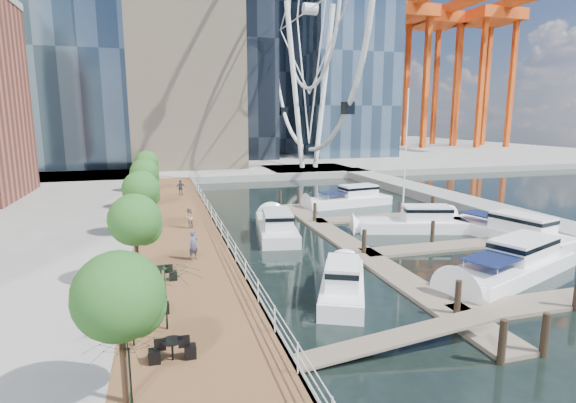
# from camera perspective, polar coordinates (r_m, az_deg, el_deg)

# --- Properties ---
(ground) EXTENTS (520.00, 520.00, 0.00)m
(ground) POSITION_cam_1_polar(r_m,az_deg,el_deg) (23.26, 11.47, -13.03)
(ground) COLOR black
(ground) RESTS_ON ground
(boardwalk) EXTENTS (6.00, 60.00, 1.00)m
(boardwalk) POSITION_cam_1_polar(r_m,az_deg,el_deg) (34.92, -13.81, -4.21)
(boardwalk) COLOR brown
(boardwalk) RESTS_ON ground
(seawall) EXTENTS (0.25, 60.00, 1.00)m
(seawall) POSITION_cam_1_polar(r_m,az_deg,el_deg) (35.14, -8.91, -3.93)
(seawall) COLOR #595954
(seawall) RESTS_ON ground
(land_far) EXTENTS (200.00, 114.00, 1.00)m
(land_far) POSITION_cam_1_polar(r_m,az_deg,el_deg) (121.52, -11.41, 6.29)
(land_far) COLOR gray
(land_far) RESTS_ON ground
(breakwater) EXTENTS (4.00, 60.00, 1.00)m
(breakwater) POSITION_cam_1_polar(r_m,az_deg,el_deg) (49.89, 21.33, -0.21)
(breakwater) COLOR gray
(breakwater) RESTS_ON ground
(pier) EXTENTS (14.00, 12.00, 1.00)m
(pier) POSITION_cam_1_polar(r_m,az_deg,el_deg) (75.30, 2.65, 3.94)
(pier) COLOR gray
(pier) RESTS_ON ground
(railing) EXTENTS (0.10, 60.00, 1.05)m
(railing) POSITION_cam_1_polar(r_m,az_deg,el_deg) (34.89, -9.12, -2.31)
(railing) COLOR white
(railing) RESTS_ON boardwalk
(floating_docks) EXTENTS (16.00, 34.00, 2.60)m
(floating_docks) POSITION_cam_1_polar(r_m,az_deg,el_deg) (35.10, 15.54, -4.23)
(floating_docks) COLOR #6D6051
(floating_docks) RESTS_ON ground
(ferris_wheel) EXTENTS (5.80, 45.60, 47.80)m
(ferris_wheel) POSITION_cam_1_polar(r_m,az_deg,el_deg) (76.62, 2.83, 23.18)
(ferris_wheel) COLOR white
(ferris_wheel) RESTS_ON ground
(port_cranes) EXTENTS (40.00, 52.00, 38.00)m
(port_cranes) POSITION_cam_1_polar(r_m,az_deg,el_deg) (138.81, 18.60, 14.53)
(port_cranes) COLOR #D84C14
(port_cranes) RESTS_ON ground
(street_trees) EXTENTS (2.60, 42.60, 4.60)m
(street_trees) POSITION_cam_1_polar(r_m,az_deg,el_deg) (33.18, -18.16, 1.49)
(street_trees) COLOR #3F2B1C
(street_trees) RESTS_ON ground
(cafe_tables) EXTENTS (2.50, 13.70, 0.74)m
(cafe_tables) POSITION_cam_1_polar(r_m,az_deg,el_deg) (18.54, -15.96, -14.96)
(cafe_tables) COLOR black
(cafe_tables) RESTS_ON ground
(yacht_foreground) EXTENTS (11.76, 6.98, 2.15)m
(yacht_foreground) POSITION_cam_1_polar(r_m,az_deg,el_deg) (29.95, 26.42, -8.52)
(yacht_foreground) COLOR white
(yacht_foreground) RESTS_ON ground
(pedestrian_near) EXTENTS (0.77, 0.69, 1.76)m
(pedestrian_near) POSITION_cam_1_polar(r_m,az_deg,el_deg) (27.03, -11.91, -5.44)
(pedestrian_near) COLOR #45465C
(pedestrian_near) RESTS_ON boardwalk
(pedestrian_mid) EXTENTS (0.97, 0.98, 1.59)m
(pedestrian_mid) POSITION_cam_1_polar(r_m,az_deg,el_deg) (34.73, -12.50, -2.03)
(pedestrian_mid) COLOR gray
(pedestrian_mid) RESTS_ON boardwalk
(pedestrian_far) EXTENTS (1.00, 0.43, 1.70)m
(pedestrian_far) POSITION_cam_1_polar(r_m,az_deg,el_deg) (49.46, -13.46, 1.73)
(pedestrian_far) COLOR #2D3039
(pedestrian_far) RESTS_ON boardwalk
(moored_yachts) EXTENTS (21.90, 38.47, 11.50)m
(moored_yachts) POSITION_cam_1_polar(r_m,az_deg,el_deg) (36.31, 15.56, -4.54)
(moored_yachts) COLOR white
(moored_yachts) RESTS_ON ground
(cafe_seating) EXTENTS (4.49, 7.82, 2.66)m
(cafe_seating) POSITION_cam_1_polar(r_m,az_deg,el_deg) (17.26, -17.60, -13.74)
(cafe_seating) COLOR #0E3618
(cafe_seating) RESTS_ON ground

